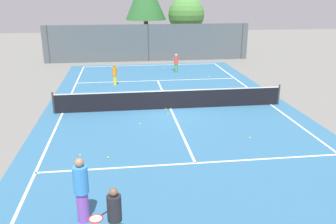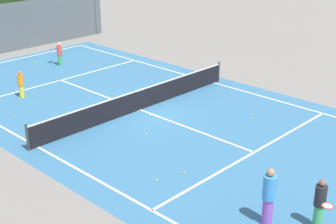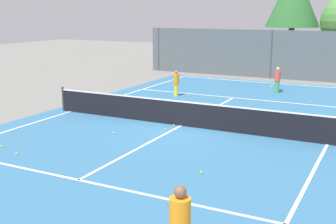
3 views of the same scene
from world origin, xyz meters
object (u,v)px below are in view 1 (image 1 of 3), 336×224
Objects in this scene: tennis_ball_2 at (88,94)px; tennis_ball_13 at (108,157)px; tennis_ball_6 at (80,155)px; tennis_ball_12 at (242,92)px; tennis_ball_0 at (209,77)px; tennis_ball_8 at (140,124)px; tennis_ball_1 at (166,109)px; tennis_ball_3 at (250,138)px; tennis_ball_5 at (168,114)px; player_1 at (81,190)px; tennis_ball_11 at (88,71)px; tennis_ball_10 at (72,93)px; player_2 at (114,217)px; tennis_ball_7 at (164,68)px; player_0 at (115,75)px; tennis_ball_9 at (163,67)px; player_3 at (176,63)px.

tennis_ball_13 is (1.43, -9.00, 0.00)m from tennis_ball_2.
tennis_ball_6 is 1.00× the size of tennis_ball_12.
tennis_ball_0 is 10.67m from tennis_ball_8.
tennis_ball_1 is 1.00× the size of tennis_ball_13.
tennis_ball_3 is 5.93m from tennis_ball_13.
tennis_ball_0 is at bearing 62.78° from tennis_ball_5.
tennis_ball_13 is at bearing 81.82° from player_1.
player_1 is 27.58× the size of tennis_ball_1.
tennis_ball_2 is 6.65m from tennis_ball_11.
tennis_ball_12 is at bearing 28.41° from tennis_ball_1.
player_1 is 27.58× the size of tennis_ball_10.
player_2 is 23.88× the size of tennis_ball_13.
tennis_ball_2 is 1.00× the size of tennis_ball_11.
tennis_ball_7 is 9.28m from tennis_ball_10.
player_2 is 23.88× the size of tennis_ball_0.
tennis_ball_5 is at bearing -42.00° from tennis_ball_10.
tennis_ball_9 is (3.83, 5.26, -0.67)m from player_0.
tennis_ball_6 is 1.00× the size of tennis_ball_10.
player_2 reaches higher than player_3.
player_0 is at bearing 87.19° from player_1.
tennis_ball_7 is (-2.85, 3.58, 0.00)m from tennis_ball_0.
tennis_ball_10 is at bearing -94.01° from tennis_ball_11.
tennis_ball_9 is (5.45, 7.36, 0.00)m from tennis_ball_2.
tennis_ball_0 is at bearing 65.48° from player_1.
tennis_ball_9 is 5.99m from tennis_ball_11.
tennis_ball_1 is 1.00× the size of tennis_ball_5.
player_1 is at bearing -114.52° from tennis_ball_0.
tennis_ball_12 is at bearing -64.27° from tennis_ball_7.
tennis_ball_11 is (-5.94, -0.73, 0.00)m from tennis_ball_9.
tennis_ball_13 is (-5.82, -1.14, 0.00)m from tennis_ball_3.
player_0 is at bearing -126.09° from tennis_ball_9.
tennis_ball_13 is at bearing -90.98° from player_0.
player_0 is 20.73× the size of tennis_ball_13.
tennis_ball_7 is (4.57, 19.85, -0.90)m from player_1.
tennis_ball_2 is at bearing 99.01° from tennis_ball_13.
tennis_ball_3 is at bearing 37.54° from player_1.
tennis_ball_12 is (7.67, -2.94, -0.67)m from player_0.
player_1 is 27.58× the size of tennis_ball_0.
tennis_ball_0 is at bearing 84.69° from tennis_ball_3.
tennis_ball_2 is 1.00× the size of tennis_ball_7.
player_0 reaches higher than tennis_ball_0.
player_3 reaches higher than tennis_ball_6.
tennis_ball_3 is 1.00× the size of tennis_ball_9.
player_1 reaches higher than tennis_ball_6.
player_1 reaches higher than tennis_ball_11.
player_1 is 1.45m from player_2.
tennis_ball_7 is (1.19, 10.66, 0.00)m from tennis_ball_1.
tennis_ball_5 is (2.54, 9.60, -0.78)m from player_2.
tennis_ball_6 is at bearing -173.40° from tennis_ball_3.
player_3 is at bearing -66.24° from tennis_ball_7.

